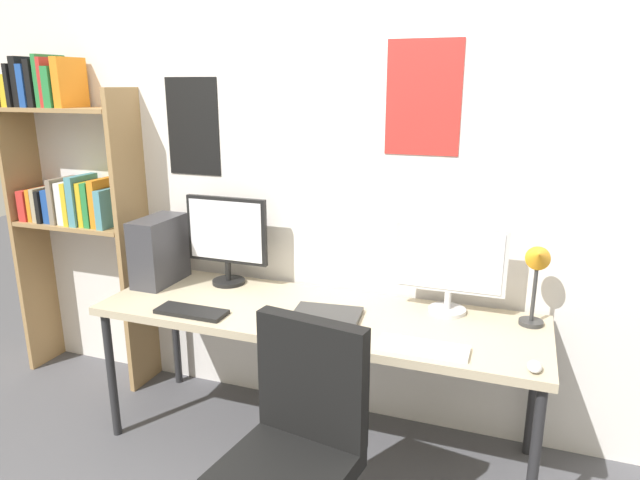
% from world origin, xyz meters
% --- Properties ---
extents(wall_back, '(4.57, 0.11, 2.60)m').
position_xyz_m(wall_back, '(-0.00, 1.02, 1.30)').
color(wall_back, silver).
rests_on(wall_back, ground_plane).
extents(desk, '(2.17, 0.68, 0.74)m').
position_xyz_m(desk, '(0.00, 0.60, 0.69)').
color(desk, tan).
rests_on(desk, ground_plane).
extents(bookshelf, '(0.83, 0.28, 1.97)m').
position_xyz_m(bookshelf, '(-1.67, 0.83, 1.23)').
color(bookshelf, '#9E7A4C').
rests_on(bookshelf, ground_plane).
extents(office_chair, '(0.52, 0.52, 0.99)m').
position_xyz_m(office_chair, '(0.19, -0.16, 0.40)').
color(office_chair, '#2D2D33').
rests_on(office_chair, ground_plane).
extents(monitor_left, '(0.47, 0.18, 0.49)m').
position_xyz_m(monitor_left, '(-0.60, 0.81, 1.01)').
color(monitor_left, black).
rests_on(monitor_left, desk).
extents(monitor_right, '(0.52, 0.18, 0.43)m').
position_xyz_m(monitor_right, '(0.60, 0.81, 0.98)').
color(monitor_right, silver).
rests_on(monitor_right, desk).
extents(pc_tower, '(0.17, 0.34, 0.37)m').
position_xyz_m(pc_tower, '(-0.96, 0.70, 0.92)').
color(pc_tower, '#38383D').
rests_on(pc_tower, desk).
extents(desk_lamp, '(0.11, 0.15, 0.41)m').
position_xyz_m(desk_lamp, '(0.98, 0.77, 1.01)').
color(desk_lamp, '#333333').
rests_on(desk_lamp, desk).
extents(keyboard_left, '(0.35, 0.13, 0.02)m').
position_xyz_m(keyboard_left, '(-0.56, 0.37, 0.75)').
color(keyboard_left, black).
rests_on(keyboard_left, desk).
extents(keyboard_right, '(0.38, 0.13, 0.02)m').
position_xyz_m(keyboard_right, '(0.56, 0.37, 0.75)').
color(keyboard_right, silver).
rests_on(keyboard_right, desk).
extents(computer_mouse, '(0.06, 0.10, 0.03)m').
position_xyz_m(computer_mouse, '(1.00, 0.35, 0.76)').
color(computer_mouse, silver).
rests_on(computer_mouse, desk).
extents(laptop_closed, '(0.34, 0.25, 0.02)m').
position_xyz_m(laptop_closed, '(0.07, 0.55, 0.75)').
color(laptop_closed, '#2D2D2D').
rests_on(laptop_closed, desk).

